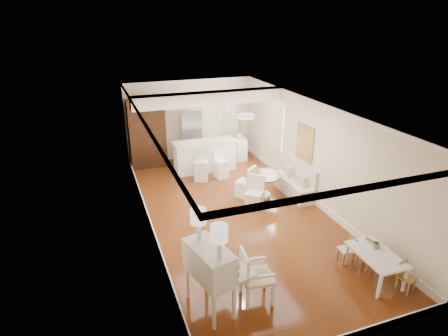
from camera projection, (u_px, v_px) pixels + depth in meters
room at (234, 138)px, 9.40m from camera, size 9.00×9.04×2.82m
secretary_bureau at (209, 279)px, 6.45m from camera, size 1.22×1.23×1.28m
gustavian_armchair at (257, 276)px, 6.71m from camera, size 0.66×0.66×1.03m
kids_table at (374, 266)px, 7.35m from camera, size 0.72×1.16×0.57m
kids_chair_a at (367, 256)px, 7.61m from camera, size 0.37×0.37×0.63m
kids_chair_b at (346, 249)px, 7.84m from camera, size 0.31×0.31×0.60m
kids_chair_c at (407, 277)px, 7.02m from camera, size 0.36×0.36×0.60m
banquette at (295, 179)px, 10.73m from camera, size 0.52×1.60×0.98m
dining_table at (263, 186)px, 10.64m from camera, size 1.18×1.18×0.69m
slip_chair_near at (255, 192)px, 10.01m from camera, size 0.60×0.61×0.89m
slip_chair_far at (245, 181)px, 10.63m from camera, size 0.63×0.63×0.93m
breakfast_counter at (205, 156)px, 12.39m from camera, size 2.05×0.65×1.03m
bar_stool_left at (201, 165)px, 11.66m from camera, size 0.53×0.53×1.03m
bar_stool_right at (221, 164)px, 11.85m from camera, size 0.43×0.43×0.92m
pantry_cabinet at (147, 134)px, 12.56m from camera, size 1.20×0.60×2.30m
fridge at (202, 135)px, 13.22m from camera, size 0.75×0.65×1.80m
sideboard at (240, 148)px, 13.51m from camera, size 0.48×0.87×0.79m
pencil_cup at (376, 245)px, 7.41m from camera, size 0.17×0.17×0.11m
branch_vase at (239, 135)px, 13.30m from camera, size 0.18×0.18×0.18m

